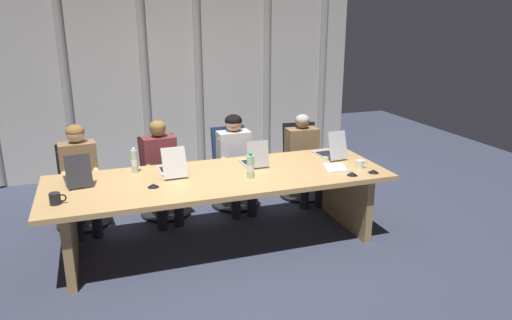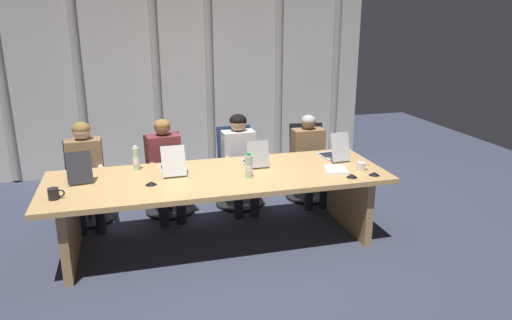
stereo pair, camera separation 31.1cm
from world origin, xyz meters
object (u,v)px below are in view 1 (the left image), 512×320
at_px(coffee_mug_far, 55,199).
at_px(spiral_notepad, 335,168).
at_px(conference_mic_left_side, 153,185).
at_px(office_chair_right_mid, 302,170).
at_px(office_chair_center, 233,177).
at_px(conference_mic_right_side, 352,174).
at_px(person_left_mid, 162,165).
at_px(laptop_left_end, 78,177).
at_px(laptop_center, 254,160).
at_px(water_bottle_secondary, 251,167).
at_px(conference_mic_middle, 374,171).
at_px(person_left_end, 80,172).
at_px(office_chair_left_mid, 163,185).
at_px(laptop_left_mid, 172,168).
at_px(coffee_mug_near, 360,164).
at_px(office_chair_left_end, 81,195).
at_px(person_right_mid, 304,153).
at_px(laptop_right_mid, 330,152).
at_px(person_center, 236,156).
at_px(water_bottle_primary, 134,161).

height_order(coffee_mug_far, spiral_notepad, coffee_mug_far).
bearing_deg(conference_mic_left_side, office_chair_right_mid, 29.08).
xyz_separation_m(office_chair_center, conference_mic_right_side, (0.83, -1.46, 0.41)).
xyz_separation_m(person_left_mid, spiral_notepad, (1.68, -1.04, 0.11)).
xyz_separation_m(laptop_left_end, laptop_center, (1.79, -0.02, -0.00)).
height_order(water_bottle_secondary, coffee_mug_far, water_bottle_secondary).
bearing_deg(conference_mic_middle, person_left_end, 155.67).
bearing_deg(office_chair_left_mid, laptop_left_mid, -10.28).
distance_m(office_chair_center, coffee_mug_near, 1.70).
bearing_deg(office_chair_left_mid, office_chair_left_end, -99.90).
bearing_deg(person_left_mid, person_right_mid, 84.57).
bearing_deg(water_bottle_secondary, laptop_center, 66.00).
xyz_separation_m(office_chair_right_mid, conference_mic_middle, (0.14, -1.45, 0.42)).
bearing_deg(office_chair_center, person_right_mid, 76.31).
bearing_deg(office_chair_left_mid, conference_mic_middle, 43.48).
bearing_deg(laptop_left_mid, laptop_right_mid, -92.10).
xyz_separation_m(office_chair_left_mid, person_right_mid, (1.77, -0.16, 0.28)).
relative_size(person_center, conference_mic_left_side, 10.64).
bearing_deg(water_bottle_secondary, conference_mic_left_side, 177.41).
distance_m(person_left_end, coffee_mug_near, 3.03).
distance_m(laptop_left_mid, person_right_mid, 1.89).
relative_size(laptop_left_mid, office_chair_right_mid, 0.50).
bearing_deg(water_bottle_primary, conference_mic_right_side, -21.43).
distance_m(office_chair_left_mid, coffee_mug_far, 1.75).
xyz_separation_m(office_chair_right_mid, person_right_mid, (-0.05, -0.16, 0.28)).
relative_size(person_center, water_bottle_secondary, 4.62).
height_order(water_bottle_secondary, conference_mic_left_side, water_bottle_secondary).
distance_m(laptop_left_end, coffee_mug_near, 2.86).
bearing_deg(coffee_mug_far, water_bottle_primary, 42.22).
distance_m(laptop_center, person_center, 0.67).
xyz_separation_m(laptop_center, conference_mic_left_side, (-1.12, -0.33, -0.04)).
bearing_deg(office_chair_center, laptop_left_end, -69.45).
bearing_deg(person_left_end, conference_mic_middle, 60.82).
relative_size(water_bottle_primary, spiral_notepad, 0.74).
bearing_deg(water_bottle_secondary, person_left_end, 147.54).
relative_size(person_right_mid, water_bottle_primary, 4.26).
bearing_deg(office_chair_left_mid, office_chair_right_mid, 80.07).
bearing_deg(person_left_end, laptop_left_end, -4.75).
bearing_deg(person_left_end, laptop_right_mid, 71.80).
xyz_separation_m(person_right_mid, water_bottle_secondary, (-1.06, -1.03, 0.24)).
bearing_deg(conference_mic_right_side, person_right_mid, 87.21).
bearing_deg(office_chair_left_end, office_chair_center, 86.63).
height_order(laptop_center, conference_mic_left_side, laptop_center).
distance_m(office_chair_left_end, person_right_mid, 2.73).
xyz_separation_m(person_left_mid, water_bottle_primary, (-0.33, -0.48, 0.22)).
relative_size(office_chair_left_mid, coffee_mug_near, 7.04).
relative_size(laptop_center, person_left_end, 0.30).
bearing_deg(spiral_notepad, laptop_center, 169.45).
bearing_deg(laptop_left_end, water_bottle_primary, -82.86).
distance_m(laptop_left_end, person_right_mid, 2.76).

